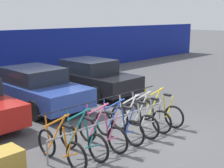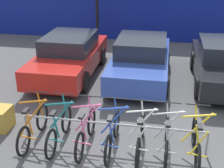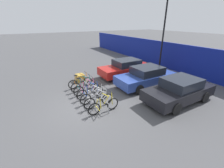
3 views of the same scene
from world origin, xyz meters
name	(u,v)px [view 1 (image 1 of 3)]	position (x,y,z in m)	size (l,w,h in m)	color
ground_plane	(152,138)	(0.00, 0.00, 0.00)	(120.00, 120.00, 0.00)	#4C4C4F
bike_rack	(113,121)	(-0.77, 0.68, 0.49)	(4.14, 0.04, 0.57)	gray
bicycle_orange	(61,147)	(-2.57, 0.53, 0.38)	(0.68, 1.71, 1.05)	black
bicycle_teal	(82,139)	(-1.96, 0.53, 0.38)	(0.68, 1.71, 1.05)	black
bicycle_pink	(102,132)	(-1.34, 0.53, 0.38)	(0.68, 1.71, 1.05)	black
bicycle_blue	(118,126)	(-0.75, 0.53, 0.38)	(0.68, 1.71, 1.05)	black
bicycle_white	(134,121)	(-0.14, 0.53, 0.38)	(0.68, 1.71, 1.05)	black
bicycle_silver	(146,116)	(0.42, 0.53, 0.38)	(0.68, 1.71, 1.05)	black
bicycle_yellow	(159,111)	(1.02, 0.53, 0.38)	(0.68, 1.71, 1.05)	black
car_blue	(35,88)	(-0.53, 4.69, 0.69)	(1.91, 4.32, 1.40)	#2D479E
car_black	(90,77)	(2.15, 4.78, 0.69)	(1.91, 4.22, 1.40)	black
cargo_crate	(3,164)	(-3.70, 0.90, 0.28)	(0.70, 0.56, 0.55)	#B28C33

